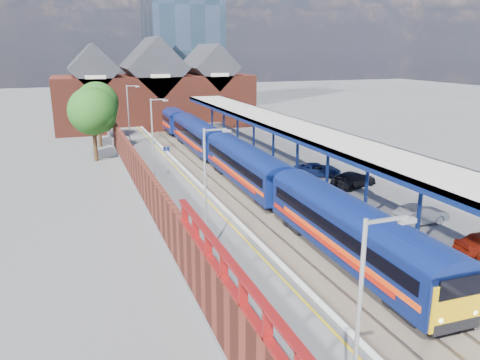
% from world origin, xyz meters
% --- Properties ---
extents(ground, '(240.00, 240.00, 0.00)m').
position_xyz_m(ground, '(0.00, 30.00, 0.00)').
color(ground, '#5B5B5E').
rests_on(ground, ground).
extents(ballast_bed, '(6.00, 76.00, 0.06)m').
position_xyz_m(ballast_bed, '(0.00, 20.00, 0.03)').
color(ballast_bed, '#473D33').
rests_on(ballast_bed, ground).
extents(rails, '(4.51, 76.00, 0.14)m').
position_xyz_m(rails, '(0.00, 20.00, 0.12)').
color(rails, slate).
rests_on(rails, ground).
extents(left_platform, '(5.00, 76.00, 1.00)m').
position_xyz_m(left_platform, '(-5.50, 20.00, 0.50)').
color(left_platform, '#565659').
rests_on(left_platform, ground).
extents(right_platform, '(6.00, 76.00, 1.00)m').
position_xyz_m(right_platform, '(6.00, 20.00, 0.50)').
color(right_platform, '#565659').
rests_on(right_platform, ground).
extents(coping_left, '(0.30, 76.00, 0.05)m').
position_xyz_m(coping_left, '(-3.15, 20.00, 1.02)').
color(coping_left, silver).
rests_on(coping_left, left_platform).
extents(coping_right, '(0.30, 76.00, 0.05)m').
position_xyz_m(coping_right, '(3.15, 20.00, 1.02)').
color(coping_right, silver).
rests_on(coping_right, right_platform).
extents(yellow_line, '(0.14, 76.00, 0.01)m').
position_xyz_m(yellow_line, '(-3.75, 20.00, 1.01)').
color(yellow_line, yellow).
rests_on(yellow_line, left_platform).
extents(train, '(3.10, 65.95, 3.45)m').
position_xyz_m(train, '(1.49, 29.09, 2.12)').
color(train, '#0C1A56').
rests_on(train, ground).
extents(canopy, '(4.50, 52.00, 4.48)m').
position_xyz_m(canopy, '(5.48, 21.95, 5.25)').
color(canopy, navy).
rests_on(canopy, right_platform).
extents(lamp_post_a, '(1.48, 0.18, 7.00)m').
position_xyz_m(lamp_post_a, '(-6.36, -8.00, 4.99)').
color(lamp_post_a, '#A5A8AA').
rests_on(lamp_post_a, left_platform).
extents(lamp_post_b, '(1.48, 0.18, 7.00)m').
position_xyz_m(lamp_post_b, '(-6.36, 6.00, 4.99)').
color(lamp_post_b, '#A5A8AA').
rests_on(lamp_post_b, left_platform).
extents(lamp_post_c, '(1.48, 0.18, 7.00)m').
position_xyz_m(lamp_post_c, '(-6.36, 22.00, 4.99)').
color(lamp_post_c, '#A5A8AA').
rests_on(lamp_post_c, left_platform).
extents(lamp_post_d, '(1.48, 0.18, 7.00)m').
position_xyz_m(lamp_post_d, '(-6.36, 38.00, 4.99)').
color(lamp_post_d, '#A5A8AA').
rests_on(lamp_post_d, left_platform).
extents(platform_sign, '(0.55, 0.08, 2.50)m').
position_xyz_m(platform_sign, '(-5.00, 24.00, 2.69)').
color(platform_sign, '#A5A8AA').
rests_on(platform_sign, left_platform).
extents(brick_wall, '(0.35, 50.00, 3.86)m').
position_xyz_m(brick_wall, '(-8.10, 13.54, 2.45)').
color(brick_wall, maroon).
rests_on(brick_wall, left_platform).
extents(station_building, '(30.00, 12.12, 13.78)m').
position_xyz_m(station_building, '(0.00, 58.00, 5.45)').
color(station_building, maroon).
rests_on(station_building, ground).
extents(glass_tower, '(14.20, 14.20, 40.30)m').
position_xyz_m(glass_tower, '(10.00, 80.00, 20.20)').
color(glass_tower, slate).
rests_on(glass_tower, ground).
extents(tree_near, '(5.20, 5.20, 8.10)m').
position_xyz_m(tree_near, '(-10.35, 35.91, 5.35)').
color(tree_near, '#382314').
rests_on(tree_near, ground).
extents(tree_far, '(5.20, 5.20, 8.10)m').
position_xyz_m(tree_far, '(-9.35, 43.91, 5.35)').
color(tree_far, '#382314').
rests_on(tree_far, ground).
extents(parked_car_silver, '(3.77, 1.39, 1.23)m').
position_xyz_m(parked_car_silver, '(7.77, 5.95, 1.62)').
color(parked_car_silver, silver).
rests_on(parked_car_silver, right_platform).
extents(parked_car_dark, '(4.73, 3.06, 1.28)m').
position_xyz_m(parked_car_dark, '(8.44, 14.60, 1.64)').
color(parked_car_dark, black).
rests_on(parked_car_dark, right_platform).
extents(parked_car_blue, '(4.51, 2.98, 1.15)m').
position_xyz_m(parked_car_blue, '(7.42, 18.71, 1.58)').
color(parked_car_blue, navy).
rests_on(parked_car_blue, right_platform).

